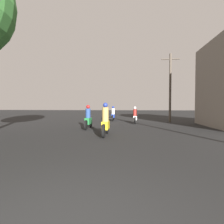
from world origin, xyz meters
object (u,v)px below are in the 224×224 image
Objects in this scene: motorcycle_green at (88,119)px; motorcycle_white at (135,117)px; motorcycle_yellow at (106,123)px; motorcycle_blue at (113,115)px; utility_pole_far at (170,86)px.

motorcycle_white is at bearing 50.11° from motorcycle_green.
motorcycle_yellow is at bearing -60.84° from motorcycle_green.
motorcycle_blue is at bearing 123.56° from motorcycle_white.
motorcycle_yellow is at bearing -122.25° from utility_pole_far.
motorcycle_white is 3.32m from motorcycle_blue.
motorcycle_yellow is 0.32× the size of utility_pole_far.
motorcycle_yellow reaches higher than motorcycle_green.
utility_pole_far is at bearing 15.59° from motorcycle_white.
motorcycle_yellow is 9.55m from utility_pole_far.
utility_pole_far reaches higher than motorcycle_white.
motorcycle_green is (-1.48, 2.48, -0.03)m from motorcycle_yellow.
utility_pole_far is (5.35, -1.27, 2.69)m from motorcycle_blue.
utility_pole_far is at bearing 38.01° from motorcycle_green.
motorcycle_yellow reaches higher than motorcycle_blue.
motorcycle_green is at bearing 112.82° from motorcycle_yellow.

